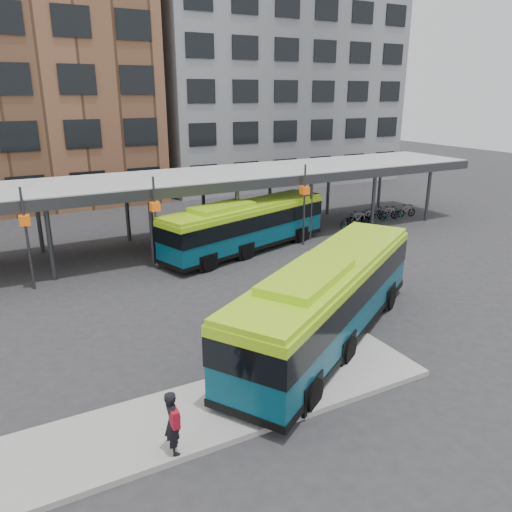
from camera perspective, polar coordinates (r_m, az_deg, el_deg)
The scene contains 8 objects.
ground at distance 19.61m, azimuth 6.39°, elevation -8.43°, with size 120.00×120.00×0.00m, color #28282B.
boarding_island at distance 14.99m, azimuth -5.04°, elevation -17.21°, with size 14.00×3.00×0.18m, color gray.
canopy at distance 29.38m, azimuth -7.90°, elevation 8.57°, with size 40.00×6.53×4.80m.
building_grey at distance 53.18m, azimuth 1.22°, elevation 19.59°, with size 24.00×14.00×20.00m, color slate.
bus_front at distance 18.18m, azimuth 8.26°, elevation -4.72°, with size 11.56×8.57×3.32m.
bus_rear at distance 28.42m, azimuth -1.17°, elevation 3.58°, with size 11.10×5.42×3.01m.
pedestrian at distance 13.07m, azimuth -9.48°, elevation -18.20°, with size 0.42×0.66×1.72m.
bike_rack at distance 36.18m, azimuth 13.39°, elevation 4.51°, with size 7.29×1.68×1.03m.
Camera 1 is at (-10.16, -14.29, 8.77)m, focal length 35.00 mm.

